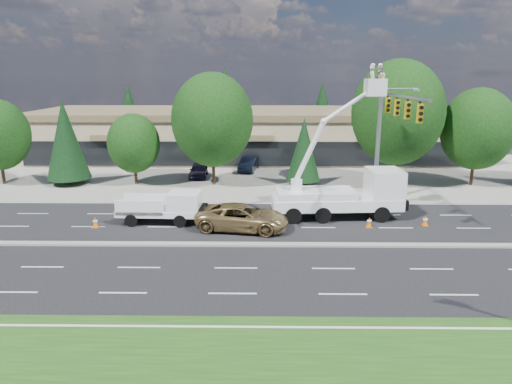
{
  "coord_description": "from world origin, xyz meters",
  "views": [
    {
      "loc": [
        1.31,
        -24.82,
        9.67
      ],
      "look_at": [
        0.95,
        3.11,
        2.4
      ],
      "focal_mm": 32.0,
      "sensor_mm": 36.0,
      "label": 1
    }
  ],
  "objects_px": {
    "signal_mast": "(387,127)",
    "utility_pickup": "(166,210)",
    "minivan": "(242,217)",
    "bucket_truck": "(348,187)"
  },
  "relations": [
    {
      "from": "signal_mast",
      "to": "utility_pickup",
      "type": "relative_size",
      "value": 1.83
    },
    {
      "from": "utility_pickup",
      "to": "bucket_truck",
      "type": "distance_m",
      "value": 12.43
    },
    {
      "from": "utility_pickup",
      "to": "minivan",
      "type": "xyz_separation_m",
      "value": [
        5.19,
        -1.39,
        -0.05
      ]
    },
    {
      "from": "signal_mast",
      "to": "bucket_truck",
      "type": "distance_m",
      "value": 5.06
    },
    {
      "from": "signal_mast",
      "to": "utility_pickup",
      "type": "height_order",
      "value": "signal_mast"
    },
    {
      "from": "minivan",
      "to": "utility_pickup",
      "type": "bearing_deg",
      "value": 84.09
    },
    {
      "from": "bucket_truck",
      "to": "minivan",
      "type": "bearing_deg",
      "value": -162.88
    },
    {
      "from": "signal_mast",
      "to": "utility_pickup",
      "type": "xyz_separation_m",
      "value": [
        -15.13,
        -2.86,
        -5.19
      ]
    },
    {
      "from": "signal_mast",
      "to": "utility_pickup",
      "type": "distance_m",
      "value": 16.25
    },
    {
      "from": "bucket_truck",
      "to": "utility_pickup",
      "type": "bearing_deg",
      "value": -177.53
    }
  ]
}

